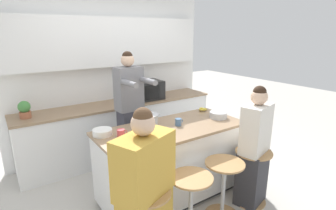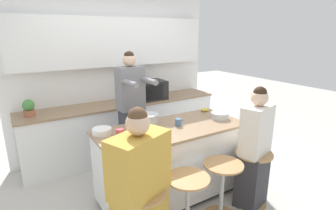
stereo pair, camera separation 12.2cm
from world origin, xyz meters
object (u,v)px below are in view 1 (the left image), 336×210
Objects in this scene: coffee_cup_near at (121,133)px; coffee_cup_far at (179,122)px; person_seated_near at (254,152)px; fruit_bowl at (102,132)px; person_wrapped_blanket at (145,193)px; potted_plant at (25,109)px; kitchen_island at (172,162)px; person_cooking at (130,117)px; banana_bunch at (202,109)px; bar_stool_center_right at (223,185)px; bar_stool_rightmost at (252,172)px; microwave at (147,90)px; bar_stool_center_left at (191,201)px; cooking_pot at (148,120)px.

coffee_cup_far is (0.71, -0.06, -0.00)m from coffee_cup_near.
person_seated_near is 6.79× the size of fruit_bowl.
person_wrapped_blanket is 6.21× the size of potted_plant.
kitchen_island is 0.84m from person_cooking.
coffee_cup_far is 0.66× the size of banana_bunch.
kitchen_island is 0.97m from person_seated_near.
banana_bunch is (0.49, 0.92, 0.54)m from bar_stool_center_right.
microwave is at bearing 96.74° from bar_stool_rightmost.
kitchen_island is 0.95m from bar_stool_rightmost.
coffee_cup_far is at bearing 102.42° from bar_stool_center_right.
coffee_cup_near is at bearing 152.38° from bar_stool_rightmost.
person_cooking is 0.95m from microwave.
banana_bunch is 0.34× the size of microwave.
fruit_bowl is at bearing -142.47° from person_cooking.
banana_bunch is at bearing 10.56° from person_wrapped_blanket.
potted_plant is at bearing 118.69° from bar_stool_center_left.
person_seated_near is 0.97m from banana_bunch.
potted_plant is (-1.46, 1.41, 0.06)m from coffee_cup_far.
person_seated_near reaches higher than bar_stool_rightmost.
person_cooking is at bearing 123.63° from bar_stool_rightmost.
bar_stool_center_left is 1.00× the size of bar_stool_rightmost.
person_wrapped_blanket is at bearing -88.15° from fruit_bowl.
person_wrapped_blanket is 3.00× the size of microwave.
coffee_cup_far is at bearing 63.25° from bar_stool_center_left.
person_wrapped_blanket reaches higher than coffee_cup_far.
potted_plant is (-2.06, 2.04, 0.36)m from person_seated_near.
bar_stool_center_right is 3.12× the size of fruit_bowl.
fruit_bowl is (-0.52, 0.88, 0.55)m from bar_stool_center_left.
microwave is 1.83m from potted_plant.
person_cooking is (-0.43, 1.34, 0.49)m from bar_stool_center_right.
bar_stool_center_left is at bearing -109.64° from kitchen_island.
kitchen_island is at bearing 177.72° from coffee_cup_far.
kitchen_island is 15.34× the size of coffee_cup_near.
person_cooking is at bearing -30.76° from potted_plant.
person_cooking reaches higher than potted_plant.
cooking_pot is at bearing 118.57° from bar_stool_center_right.
person_cooking is 0.75m from fruit_bowl.
bar_stool_rightmost is (0.94, 0.02, 0.00)m from bar_stool_center_left.
bar_stool_rightmost is at bearing -21.83° from person_wrapped_blanket.
coffee_cup_far is at bearing -71.10° from person_cooking.
bar_stool_center_left is at bearing 165.80° from person_seated_near.
coffee_cup_near is (-0.85, 0.69, 0.56)m from bar_stool_center_right.
person_seated_near reaches higher than fruit_bowl.
banana_bunch is (1.34, 0.23, -0.02)m from coffee_cup_near.
coffee_cup_far is (0.09, -0.00, 0.49)m from kitchen_island.
person_seated_near is (0.89, -1.35, -0.22)m from person_cooking.
potted_plant is at bearing 118.84° from coffee_cup_near.
bar_stool_center_right is 1.00× the size of bar_stool_rightmost.
person_seated_near is at bearing -27.80° from coffee_cup_near.
coffee_cup_far is 0.47× the size of potted_plant.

